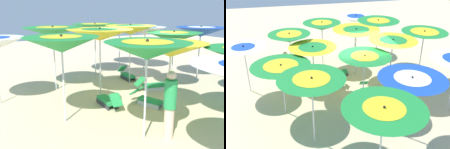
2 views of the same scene
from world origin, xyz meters
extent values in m
cube|color=beige|center=(0.00, 0.00, -0.02)|extent=(38.06, 38.06, 0.04)
cylinder|color=silver|center=(-1.06, -4.94, 1.14)|extent=(0.05, 0.05, 2.28)
cone|color=#1E8C38|center=(-1.06, -4.94, 2.28)|extent=(2.22, 2.22, 0.37)
cone|color=yellow|center=(-1.06, -4.94, 2.38)|extent=(1.11, 1.11, 0.19)
sphere|color=black|center=(-1.06, -4.94, 2.50)|extent=(0.07, 0.07, 0.07)
cylinder|color=silver|center=(0.55, -3.42, 1.07)|extent=(0.05, 0.05, 2.14)
cone|color=#1947B2|center=(0.55, -3.42, 2.14)|extent=(2.22, 2.22, 0.43)
cone|color=white|center=(0.55, -3.42, 2.25)|extent=(1.18, 1.18, 0.23)
sphere|color=black|center=(0.55, -3.42, 2.38)|extent=(0.07, 0.07, 0.07)
cylinder|color=silver|center=(-2.62, -2.93, 1.13)|extent=(0.05, 0.05, 2.26)
cone|color=#1E8C38|center=(-2.62, -2.93, 2.26)|extent=(2.17, 2.17, 0.43)
cone|color=yellow|center=(-2.62, -2.93, 2.36)|extent=(1.17, 1.17, 0.23)
sphere|color=black|center=(-2.62, -2.93, 2.50)|extent=(0.07, 0.07, 0.07)
cylinder|color=silver|center=(-0.28, -1.19, 1.04)|extent=(0.05, 0.05, 2.09)
cone|color=#1E8C38|center=(-0.28, -1.19, 2.09)|extent=(2.07, 2.07, 0.38)
cone|color=yellow|center=(-0.28, -1.19, 2.18)|extent=(1.07, 1.07, 0.20)
sphere|color=black|center=(-0.28, -1.19, 2.31)|extent=(0.07, 0.07, 0.07)
cylinder|color=silver|center=(1.31, -0.24, 1.14)|extent=(0.05, 0.05, 2.28)
cone|color=yellow|center=(1.31, -0.24, 2.28)|extent=(2.09, 2.09, 0.38)
cone|color=#1E8C38|center=(1.31, -0.24, 2.37)|extent=(1.18, 1.18, 0.22)
sphere|color=black|center=(1.31, -0.24, 2.50)|extent=(0.07, 0.07, 0.07)
cylinder|color=silver|center=(3.25, 0.53, 1.14)|extent=(0.05, 0.05, 2.27)
cone|color=#1E8C38|center=(3.25, 0.53, 2.27)|extent=(2.15, 2.15, 0.37)
cone|color=yellow|center=(3.25, 0.53, 2.35)|extent=(1.31, 1.31, 0.22)
sphere|color=black|center=(3.25, 0.53, 2.49)|extent=(0.07, 0.07, 0.07)
cylinder|color=silver|center=(-3.49, -0.94, 0.95)|extent=(0.05, 0.05, 1.91)
cone|color=#1E8C38|center=(-3.49, -0.94, 1.91)|extent=(2.26, 2.26, 0.40)
cone|color=yellow|center=(-3.49, -0.94, 2.00)|extent=(1.30, 1.30, 0.23)
sphere|color=black|center=(-3.49, -0.94, 2.14)|extent=(0.07, 0.07, 0.07)
cylinder|color=silver|center=(-2.07, 0.45, 0.99)|extent=(0.05, 0.05, 1.99)
cone|color=yellow|center=(-2.07, 0.45, 1.99)|extent=(2.08, 2.08, 0.42)
cone|color=#1E8C38|center=(-2.07, 0.45, 2.08)|extent=(1.22, 1.22, 0.25)
sphere|color=black|center=(-2.07, 0.45, 2.23)|extent=(0.07, 0.07, 0.07)
cylinder|color=silver|center=(0.24, 1.63, 1.13)|extent=(0.05, 0.05, 2.26)
cone|color=yellow|center=(0.24, 1.63, 2.26)|extent=(2.29, 2.29, 0.40)
cone|color=#1E8C38|center=(0.24, 1.63, 2.35)|extent=(1.28, 1.28, 0.22)
sphere|color=black|center=(0.24, 1.63, 2.49)|extent=(0.07, 0.07, 0.07)
cylinder|color=silver|center=(1.85, 2.84, 1.14)|extent=(0.05, 0.05, 2.28)
cone|color=#1E8C38|center=(1.85, 2.84, 2.28)|extent=(2.25, 2.25, 0.36)
cone|color=yellow|center=(1.85, 2.84, 2.37)|extent=(1.22, 1.22, 0.19)
sphere|color=black|center=(1.85, 2.84, 2.49)|extent=(0.07, 0.07, 0.07)
cylinder|color=silver|center=(-4.97, 1.20, 1.00)|extent=(0.05, 0.05, 2.01)
cone|color=white|center=(-4.97, 1.20, 2.01)|extent=(2.00, 2.00, 0.37)
cone|color=#1947B2|center=(-4.97, 1.20, 2.10)|extent=(1.00, 1.00, 0.18)
sphere|color=black|center=(-4.97, 1.20, 2.22)|extent=(0.07, 0.07, 0.07)
cylinder|color=silver|center=(-2.95, 1.88, 1.09)|extent=(0.05, 0.05, 2.18)
cone|color=#1E8C38|center=(-2.95, 1.88, 2.18)|extent=(1.98, 1.98, 0.42)
cone|color=yellow|center=(-2.95, 1.88, 2.28)|extent=(1.17, 1.17, 0.25)
sphere|color=black|center=(-2.95, 1.88, 2.42)|extent=(0.07, 0.07, 0.07)
cylinder|color=silver|center=(-1.13, 3.35, 1.10)|extent=(0.05, 0.05, 2.20)
cone|color=#1E8C38|center=(-1.13, 3.35, 2.20)|extent=(2.02, 2.02, 0.42)
cone|color=yellow|center=(-1.13, 3.35, 2.30)|extent=(1.10, 1.10, 0.23)
sphere|color=black|center=(-1.13, 3.35, 2.44)|extent=(0.07, 0.07, 0.07)
cylinder|color=silver|center=(1.24, 4.93, 1.01)|extent=(0.05, 0.05, 2.02)
cone|color=white|center=(1.24, 4.93, 2.02)|extent=(1.97, 1.97, 0.42)
cone|color=#1947B2|center=(1.24, 4.93, 2.12)|extent=(1.06, 1.06, 0.23)
sphere|color=black|center=(1.24, 4.93, 2.26)|extent=(0.07, 0.07, 0.07)
cube|color=silver|center=(-1.21, 0.36, 0.07)|extent=(0.78, 0.33, 0.14)
cube|color=silver|center=(-1.31, 0.64, 0.07)|extent=(0.78, 0.33, 0.14)
cube|color=green|center=(-1.26, 0.50, 0.19)|extent=(0.87, 0.57, 0.10)
cube|color=green|center=(-0.71, 0.71, 0.38)|extent=(0.47, 0.41, 0.32)
cube|color=#333338|center=(-0.59, 1.93, 0.07)|extent=(0.90, 0.06, 0.14)
cube|color=#333338|center=(-0.58, 1.60, 0.07)|extent=(0.90, 0.06, 0.14)
cube|color=green|center=(-0.59, 1.77, 0.19)|extent=(0.91, 0.36, 0.10)
cube|color=green|center=(-1.20, 1.75, 0.40)|extent=(0.38, 0.34, 0.35)
cube|color=#333338|center=(1.82, -0.62, 0.07)|extent=(0.83, 0.06, 0.14)
cube|color=#333338|center=(1.83, -0.30, 0.07)|extent=(0.83, 0.06, 0.14)
cube|color=green|center=(1.83, -0.46, 0.19)|extent=(0.84, 0.34, 0.10)
cube|color=green|center=(2.40, -0.48, 0.39)|extent=(0.36, 0.33, 0.33)
cube|color=silver|center=(0.23, -0.67, 0.07)|extent=(0.19, 0.93, 0.14)
cube|color=silver|center=(-0.12, -0.61, 0.07)|extent=(0.19, 0.93, 0.14)
cube|color=green|center=(0.05, -0.64, 0.19)|extent=(0.51, 0.98, 0.10)
cube|color=green|center=(0.16, -0.01, 0.39)|extent=(0.42, 0.43, 0.34)
cylinder|color=beige|center=(-3.23, 1.37, 0.40)|extent=(0.24, 0.24, 0.80)
cylinder|color=green|center=(-3.23, 1.37, 1.16)|extent=(0.30, 0.30, 0.70)
sphere|color=beige|center=(-3.23, 1.37, 1.62)|extent=(0.22, 0.22, 0.22)
sphere|color=#337FE5|center=(5.32, 5.16, 0.18)|extent=(0.35, 0.35, 0.35)
camera|label=1|loc=(-7.50, 5.08, 3.08)|focal=39.38mm
camera|label=2|loc=(-3.50, -10.02, 6.23)|focal=41.96mm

